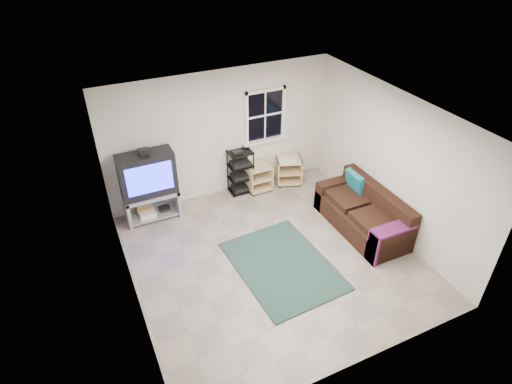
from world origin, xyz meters
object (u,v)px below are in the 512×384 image
side_table_left (257,176)px  side_table_right (288,168)px  sofa (364,214)px  av_rack (241,174)px  tv_unit (148,181)px

side_table_left → side_table_right: size_ratio=0.86×
side_table_left → sofa: bearing=-59.9°
sofa → side_table_left: bearing=120.1°
av_rack → side_table_left: 0.39m
tv_unit → side_table_left: bearing=1.3°
side_table_right → side_table_left: bearing=177.6°
av_rack → side_table_right: size_ratio=1.47×
tv_unit → av_rack: 1.93m
tv_unit → side_table_right: tv_unit is taller
tv_unit → side_table_right: size_ratio=2.24×
tv_unit → sofa: (3.45, -2.01, -0.50)m
tv_unit → av_rack: (1.88, 0.08, -0.39)m
av_rack → tv_unit: bearing=-177.7°
side_table_left → side_table_right: (0.72, -0.03, 0.03)m
av_rack → sofa: av_rack is taller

